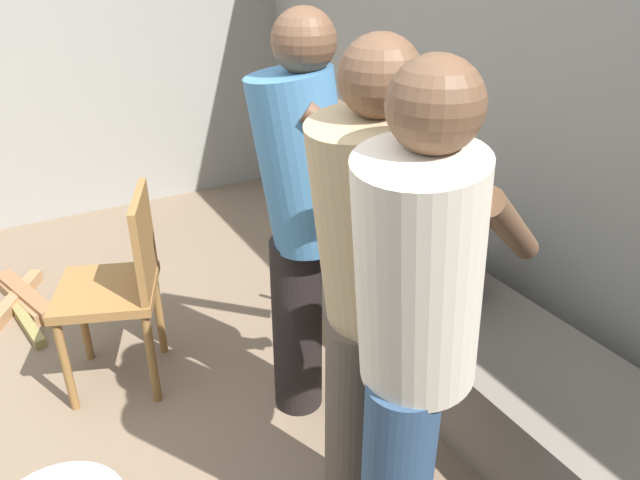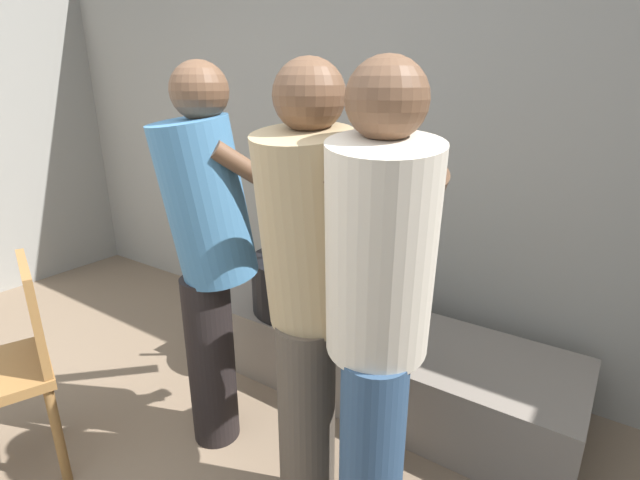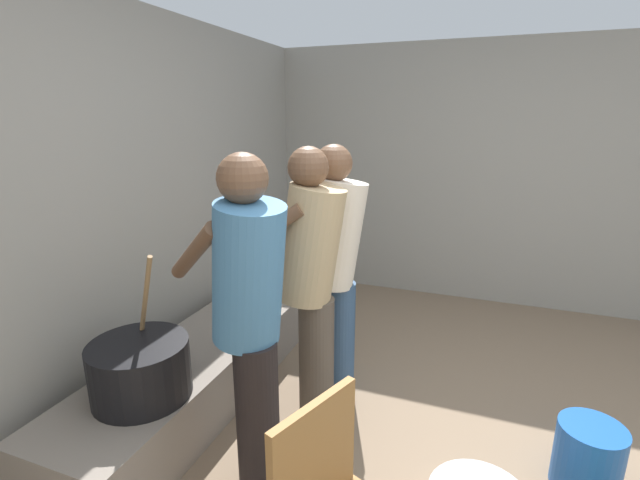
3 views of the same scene
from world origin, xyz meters
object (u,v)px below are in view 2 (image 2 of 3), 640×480
(cook_in_tan_shirt, at_px, (310,282))
(chair_brown_wood, at_px, (8,363))
(cook_in_blue_shirt, at_px, (210,243))
(cooking_pot_main, at_px, (298,282))
(cook_in_cream_shirt, at_px, (378,310))

(cook_in_tan_shirt, distance_m, chair_brown_wood, 1.24)
(cook_in_blue_shirt, height_order, chair_brown_wood, cook_in_blue_shirt)
(cooking_pot_main, relative_size, cook_in_cream_shirt, 0.47)
(chair_brown_wood, bearing_deg, cooking_pot_main, 68.40)
(chair_brown_wood, bearing_deg, cook_in_blue_shirt, 49.27)
(cook_in_blue_shirt, bearing_deg, chair_brown_wood, -130.73)
(cook_in_blue_shirt, bearing_deg, cook_in_tan_shirt, -7.64)
(cook_in_blue_shirt, distance_m, cook_in_tan_shirt, 0.54)
(cooking_pot_main, distance_m, cook_in_cream_shirt, 1.18)
(cook_in_blue_shirt, relative_size, cook_in_tan_shirt, 1.00)
(cook_in_tan_shirt, bearing_deg, cook_in_cream_shirt, -9.43)
(cooking_pot_main, distance_m, cook_in_tan_shirt, 0.98)
(chair_brown_wood, bearing_deg, cook_in_tan_shirt, 26.56)
(cook_in_blue_shirt, bearing_deg, cook_in_cream_shirt, -8.24)
(cooking_pot_main, bearing_deg, chair_brown_wood, -111.60)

